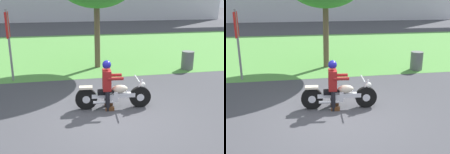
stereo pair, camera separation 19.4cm
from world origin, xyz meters
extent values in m
plane|color=#424247|center=(0.00, 0.00, 0.00)|extent=(120.00, 120.00, 0.00)
cube|color=#549342|center=(0.00, 9.55, 0.00)|extent=(60.00, 12.00, 0.01)
cylinder|color=black|center=(0.94, 0.60, 0.30)|extent=(0.61, 0.17, 0.60)
cylinder|color=silver|center=(0.94, 0.60, 0.30)|extent=(0.22, 0.16, 0.21)
cylinder|color=black|center=(-0.57, 0.73, 0.30)|extent=(0.61, 0.17, 0.60)
cylinder|color=silver|center=(-0.57, 0.73, 0.30)|extent=(0.22, 0.16, 0.21)
cube|color=silver|center=(0.18, 0.67, 0.38)|extent=(1.22, 0.25, 0.12)
cube|color=silver|center=(0.13, 0.67, 0.36)|extent=(0.34, 0.27, 0.28)
ellipsoid|color=beige|center=(0.36, 0.65, 0.56)|extent=(0.46, 0.28, 0.22)
cube|color=black|center=(-0.04, 0.69, 0.48)|extent=(0.46, 0.28, 0.10)
cube|color=beige|center=(-0.57, 0.73, 0.63)|extent=(0.38, 0.23, 0.06)
cylinder|color=silver|center=(0.89, 0.60, 0.55)|extent=(0.26, 0.07, 0.53)
cylinder|color=silver|center=(0.84, 0.61, 0.84)|extent=(0.10, 0.66, 0.04)
sphere|color=white|center=(1.00, 0.59, 0.66)|extent=(0.16, 0.16, 0.16)
cylinder|color=silver|center=(-0.13, 0.55, 0.24)|extent=(0.55, 0.13, 0.08)
cylinder|color=black|center=(0.02, 0.86, 0.28)|extent=(0.12, 0.12, 0.55)
cube|color=#593319|center=(0.08, 0.86, 0.05)|extent=(0.25, 0.12, 0.10)
cylinder|color=black|center=(-0.01, 0.50, 0.28)|extent=(0.12, 0.12, 0.55)
cube|color=#593319|center=(0.05, 0.50, 0.05)|extent=(0.25, 0.12, 0.10)
cube|color=maroon|center=(0.00, 0.68, 0.83)|extent=(0.25, 0.40, 0.56)
cylinder|color=maroon|center=(0.24, 0.83, 0.91)|extent=(0.43, 0.13, 0.09)
cylinder|color=maroon|center=(0.21, 0.49, 0.91)|extent=(0.43, 0.13, 0.09)
sphere|color=#D8A884|center=(0.00, 0.68, 1.23)|extent=(0.20, 0.20, 0.20)
sphere|color=navy|center=(0.00, 0.68, 1.26)|extent=(0.24, 0.24, 0.24)
cylinder|color=brown|center=(0.42, 5.24, 1.36)|extent=(0.24, 0.24, 2.71)
cylinder|color=#595E5B|center=(4.15, 4.12, 0.39)|extent=(0.51, 0.51, 0.78)
cylinder|color=gray|center=(-2.97, 3.92, 1.30)|extent=(0.08, 0.08, 2.60)
cube|color=red|center=(-2.97, 3.92, 2.05)|extent=(0.04, 0.60, 0.90)
camera|label=1|loc=(-1.25, -6.17, 3.03)|focal=42.90mm
camera|label=2|loc=(-1.05, -6.21, 3.03)|focal=42.90mm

